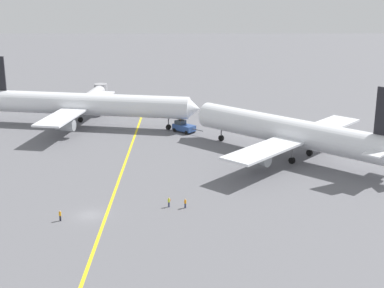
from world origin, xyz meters
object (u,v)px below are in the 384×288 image
airliner_being_pushed (290,132)px  pushback_tug (184,127)px  ground_crew_marshaller_foreground (185,203)px  airliner_at_gate_left (86,104)px  ground_crew_wing_walker_right (60,216)px  ground_crew_ramp_agent_by_cones (169,202)px  jet_bridge (96,94)px

airliner_being_pushed → pushback_tug: (-21.94, 19.73, -4.04)m
pushback_tug → ground_crew_marshaller_foreground: bearing=-89.3°
airliner_at_gate_left → airliner_being_pushed: size_ratio=1.38×
airliner_being_pushed → ground_crew_wing_walker_right: (-40.29, -31.33, -4.45)m
pushback_tug → ground_crew_ramp_agent_by_cones: pushback_tug is taller
airliner_at_gate_left → ground_crew_marshaller_foreground: size_ratio=35.57×
airliner_at_gate_left → pushback_tug: airliner_at_gate_left is taller
pushback_tug → ground_crew_ramp_agent_by_cones: (-2.04, -45.81, -0.42)m
airliner_being_pushed → ground_crew_wing_walker_right: 51.23m
ground_crew_wing_walker_right → jet_bridge: bearing=95.0°
airliner_being_pushed → ground_crew_marshaller_foreground: size_ratio=25.77×
ground_crew_wing_walker_right → ground_crew_marshaller_foreground: bearing=14.2°
pushback_tug → ground_crew_ramp_agent_by_cones: bearing=-92.6°
ground_crew_ramp_agent_by_cones → ground_crew_wing_walker_right: (-16.31, -5.25, 0.01)m
pushback_tug → airliner_at_gate_left: bearing=166.4°
ground_crew_marshaller_foreground → jet_bridge: (-25.76, 73.19, 3.17)m
ground_crew_marshaller_foreground → ground_crew_wing_walker_right: bearing=-165.8°
airliner_at_gate_left → ground_crew_ramp_agent_by_cones: airliner_at_gate_left is taller
airliner_being_pushed → ground_crew_wing_walker_right: bearing=-142.1°
ground_crew_wing_walker_right → ground_crew_marshaller_foreground: ground_crew_wing_walker_right is taller
ground_crew_ramp_agent_by_cones → ground_crew_wing_walker_right: size_ratio=0.98×
ground_crew_ramp_agent_by_cones → ground_crew_wing_walker_right: ground_crew_wing_walker_right is taller
pushback_tug → ground_crew_wing_walker_right: bearing=-109.8°
airliner_at_gate_left → ground_crew_marshaller_foreground: bearing=-64.6°
jet_bridge → pushback_tug: bearing=-46.9°
ground_crew_ramp_agent_by_cones → pushback_tug: bearing=87.4°
airliner_being_pushed → jet_bridge: airliner_being_pushed is taller
airliner_at_gate_left → airliner_being_pushed: bearing=-29.0°
ground_crew_wing_walker_right → pushback_tug: bearing=70.2°
airliner_being_pushed → ground_crew_marshaller_foreground: 34.34m
ground_crew_ramp_agent_by_cones → ground_crew_wing_walker_right: bearing=-162.2°
airliner_at_gate_left → ground_crew_wing_walker_right: (5.78, -56.90, -4.61)m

